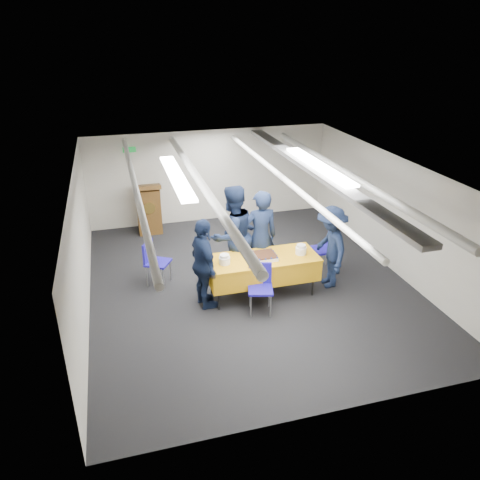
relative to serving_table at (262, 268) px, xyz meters
name	(u,v)px	position (x,y,z in m)	size (l,w,h in m)	color
ground	(249,283)	(-0.11, 0.45, -0.56)	(7.00, 7.00, 0.00)	black
room_shell	(249,188)	(-0.02, 0.86, 1.25)	(6.00, 7.00, 2.30)	beige
serving_table	(262,268)	(0.00, 0.00, 0.00)	(2.03, 0.82, 0.77)	black
sheet_cake	(262,256)	(-0.02, -0.04, 0.25)	(0.51, 0.39, 0.09)	white
plate_stack_left	(225,259)	(-0.72, -0.05, 0.29)	(0.20, 0.20, 0.18)	white
plate_stack_right	(301,250)	(0.72, -0.05, 0.30)	(0.20, 0.20, 0.18)	white
podium	(149,208)	(-1.71, 3.50, 0.05)	(0.62, 0.53, 1.25)	brown
chair_near	(260,283)	(-0.19, -0.47, -0.03)	(0.51, 0.51, 0.87)	gray
chair_right	(328,245)	(1.60, 0.61, -0.03)	(0.43, 0.43, 0.87)	gray
chair_left	(154,258)	(-1.87, 0.97, -0.03)	(0.58, 0.58, 0.87)	gray
sailor_a	(260,237)	(0.12, 0.53, 0.37)	(0.68, 0.44, 1.86)	black
sailor_b	(232,235)	(-0.40, 0.63, 0.42)	(0.95, 0.74, 1.96)	black
sailor_c	(204,264)	(-1.10, -0.09, 0.27)	(0.98, 0.41, 1.66)	black
sailor_d	(330,247)	(1.34, 0.00, 0.24)	(1.04, 0.60, 1.61)	black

